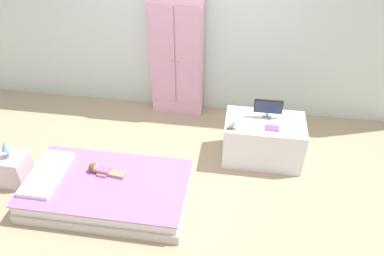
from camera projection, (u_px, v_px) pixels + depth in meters
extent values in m
cube|color=tan|center=(168.00, 183.00, 4.09)|extent=(10.00, 10.00, 0.02)
cube|color=silver|center=(190.00, 11.00, 4.52)|extent=(6.40, 0.05, 2.70)
cube|color=beige|center=(108.00, 195.00, 3.86)|extent=(1.64, 0.92, 0.12)
cube|color=silver|center=(107.00, 187.00, 3.79)|extent=(1.60, 0.88, 0.11)
cube|color=#B270C6|center=(106.00, 182.00, 3.75)|extent=(1.63, 0.91, 0.02)
cube|color=white|center=(47.00, 174.00, 3.81)|extent=(0.32, 0.66, 0.05)
cube|color=#D6668E|center=(104.00, 171.00, 3.83)|extent=(0.14, 0.10, 0.06)
cube|color=tan|center=(118.00, 173.00, 3.82)|extent=(0.16, 0.06, 0.04)
cube|color=tan|center=(116.00, 176.00, 3.79)|extent=(0.16, 0.06, 0.04)
cube|color=tan|center=(106.00, 169.00, 3.88)|extent=(0.10, 0.04, 0.03)
cube|color=tan|center=(102.00, 176.00, 3.80)|extent=(0.10, 0.04, 0.03)
sphere|color=tan|center=(94.00, 168.00, 3.84)|extent=(0.09, 0.09, 0.09)
sphere|color=brown|center=(93.00, 168.00, 3.84)|extent=(0.10, 0.10, 0.10)
cube|color=silver|center=(14.00, 169.00, 3.99)|extent=(0.29, 0.29, 0.35)
cylinder|color=#B7B2AD|center=(9.00, 156.00, 3.89)|extent=(0.07, 0.07, 0.01)
cylinder|color=#B7B2AD|center=(8.00, 153.00, 3.86)|extent=(0.02, 0.02, 0.08)
cone|color=#7AB2E0|center=(5.00, 146.00, 3.80)|extent=(0.09, 0.09, 0.10)
cube|color=#EFADCC|center=(177.00, 57.00, 4.75)|extent=(0.67, 0.21, 1.59)
cube|color=#D298B3|center=(162.00, 57.00, 4.66)|extent=(0.31, 0.02, 1.31)
cube|color=#D298B3|center=(189.00, 59.00, 4.62)|extent=(0.31, 0.02, 1.31)
sphere|color=gold|center=(172.00, 62.00, 4.65)|extent=(0.02, 0.02, 0.02)
sphere|color=gold|center=(178.00, 62.00, 4.64)|extent=(0.02, 0.02, 0.02)
cube|color=white|center=(263.00, 140.00, 4.26)|extent=(0.88, 0.53, 0.51)
cylinder|color=#99999E|center=(267.00, 117.00, 4.18)|extent=(0.10, 0.10, 0.01)
cylinder|color=#99999E|center=(267.00, 114.00, 4.16)|extent=(0.02, 0.02, 0.05)
cube|color=black|center=(268.00, 106.00, 4.10)|extent=(0.31, 0.02, 0.16)
cube|color=#28334C|center=(268.00, 107.00, 4.09)|extent=(0.29, 0.01, 0.14)
cube|color=#8E6642|center=(231.00, 128.00, 4.01)|extent=(0.09, 0.01, 0.01)
cube|color=#8E6642|center=(231.00, 129.00, 3.98)|extent=(0.09, 0.01, 0.01)
cube|color=#D1B289|center=(231.00, 125.00, 3.97)|extent=(0.06, 0.03, 0.03)
cylinder|color=#D1B289|center=(233.00, 127.00, 3.99)|extent=(0.01, 0.01, 0.02)
cylinder|color=#D1B289|center=(233.00, 128.00, 3.98)|extent=(0.01, 0.01, 0.02)
cylinder|color=#D1B289|center=(229.00, 127.00, 4.00)|extent=(0.01, 0.01, 0.02)
cylinder|color=#D1B289|center=(229.00, 128.00, 3.98)|extent=(0.01, 0.01, 0.02)
cylinder|color=#D1B289|center=(234.00, 124.00, 3.95)|extent=(0.02, 0.02, 0.02)
sphere|color=#D1B289|center=(234.00, 122.00, 3.94)|extent=(0.03, 0.03, 0.03)
cube|color=#8E51B2|center=(272.00, 128.00, 4.00)|extent=(0.14, 0.10, 0.01)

